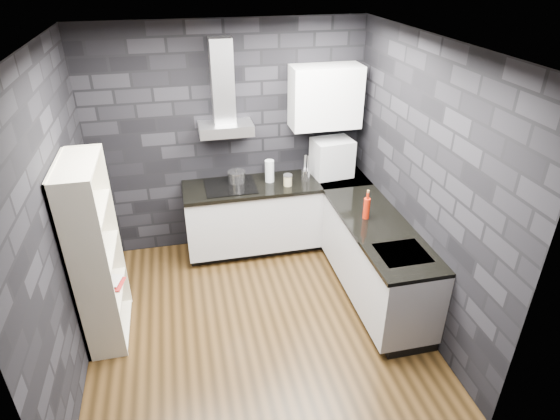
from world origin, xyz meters
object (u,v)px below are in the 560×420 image
object	(u,v)px
fruit_bowl	(94,256)
utensil_crock	(305,175)
red_bottle	(367,208)
glass_vase	(270,171)
storage_jar	(288,181)
bookshelf	(96,254)
appliance_garage	(332,158)
pot	(237,177)

from	to	relation	value
fruit_bowl	utensil_crock	bearing A→B (deg)	27.46
red_bottle	glass_vase	bearing A→B (deg)	126.10
storage_jar	fruit_bowl	world-z (taller)	storage_jar
bookshelf	glass_vase	bearing A→B (deg)	23.94
fruit_bowl	glass_vase	bearing A→B (deg)	33.90
utensil_crock	appliance_garage	xyz separation A→B (m)	(0.35, 0.08, 0.16)
bookshelf	appliance_garage	bearing A→B (deg)	16.01
appliance_garage	red_bottle	world-z (taller)	appliance_garage
red_bottle	fruit_bowl	bearing A→B (deg)	-176.43
pot	red_bottle	bearing A→B (deg)	-43.73
appliance_garage	red_bottle	bearing A→B (deg)	-95.14
fruit_bowl	pot	bearing A→B (deg)	41.40
pot	storage_jar	world-z (taller)	pot
pot	fruit_bowl	xyz separation A→B (m)	(-1.46, -1.29, -0.03)
pot	glass_vase	world-z (taller)	glass_vase
appliance_garage	bookshelf	size ratio (longest dim) A/B	0.25
pot	fruit_bowl	distance (m)	1.94
pot	utensil_crock	size ratio (longest dim) A/B	1.51
pot	glass_vase	xyz separation A→B (m)	(0.39, -0.05, 0.06)
pot	appliance_garage	xyz separation A→B (m)	(1.16, -0.03, 0.15)
red_bottle	pot	bearing A→B (deg)	136.27
storage_jar	utensil_crock	xyz separation A→B (m)	(0.24, 0.10, 0.00)
glass_vase	appliance_garage	xyz separation A→B (m)	(0.77, 0.02, 0.09)
red_bottle	utensil_crock	bearing A→B (deg)	109.52
pot	glass_vase	bearing A→B (deg)	-6.67
pot	appliance_garage	size ratio (longest dim) A/B	0.44
utensil_crock	red_bottle	size ratio (longest dim) A/B	0.59
fruit_bowl	red_bottle	bearing A→B (deg)	3.57
glass_vase	bookshelf	xyz separation A→B (m)	(-1.85, -1.16, -0.13)
utensil_crock	red_bottle	bearing A→B (deg)	-70.48
utensil_crock	bookshelf	size ratio (longest dim) A/B	0.07
red_bottle	bookshelf	distance (m)	2.63
storage_jar	glass_vase	bearing A→B (deg)	139.45
appliance_garage	glass_vase	bearing A→B (deg)	175.24
pot	utensil_crock	xyz separation A→B (m)	(0.81, -0.11, -0.01)
red_bottle	fruit_bowl	distance (m)	2.64
appliance_garage	fruit_bowl	world-z (taller)	appliance_garage
pot	storage_jar	distance (m)	0.61
fruit_bowl	appliance_garage	bearing A→B (deg)	25.65
bookshelf	red_bottle	bearing A→B (deg)	-6.38
utensil_crock	fruit_bowl	size ratio (longest dim) A/B	0.60
red_bottle	bookshelf	world-z (taller)	bookshelf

